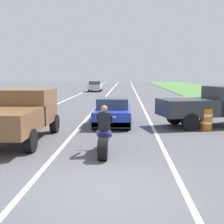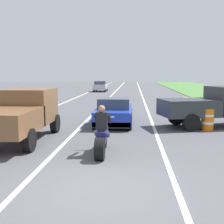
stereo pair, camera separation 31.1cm
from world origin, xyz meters
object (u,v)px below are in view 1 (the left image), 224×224
object	(u,v)px
construction_barrel_mid	(186,109)
construction_barrel_nearest	(206,119)
motorcycle_with_rider	(104,137)
pickup_truck_left_lane_brown	(21,113)
construction_barrel_far	(183,104)
distant_car_far_ahead	(95,86)
sports_car_blue	(113,112)
pickup_truck_right_shoulder_dark_grey	(213,104)

from	to	relation	value
construction_barrel_mid	construction_barrel_nearest	bearing A→B (deg)	-87.94
motorcycle_with_rider	construction_barrel_nearest	world-z (taller)	motorcycle_with_rider
pickup_truck_left_lane_brown	construction_barrel_far	xyz separation A→B (m)	(7.95, 9.19, -0.60)
construction_barrel_far	distant_car_far_ahead	world-z (taller)	distant_car_far_ahead
motorcycle_with_rider	pickup_truck_left_lane_brown	size ratio (longest dim) A/B	0.46
pickup_truck_left_lane_brown	construction_barrel_mid	size ratio (longest dim) A/B	4.80
sports_car_blue	pickup_truck_left_lane_brown	xyz separation A→B (m)	(-3.37, -4.06, 0.48)
sports_car_blue	pickup_truck_left_lane_brown	world-z (taller)	pickup_truck_left_lane_brown
construction_barrel_far	distant_car_far_ahead	xyz separation A→B (m)	(-8.35, 22.20, 0.27)
construction_barrel_nearest	sports_car_blue	bearing A→B (deg)	163.20
motorcycle_with_rider	pickup_truck_right_shoulder_dark_grey	bearing A→B (deg)	47.63
pickup_truck_right_shoulder_dark_grey	construction_barrel_far	bearing A→B (deg)	93.96
construction_barrel_far	pickup_truck_left_lane_brown	bearing A→B (deg)	-130.86
motorcycle_with_rider	pickup_truck_right_shoulder_dark_grey	world-z (taller)	pickup_truck_right_shoulder_dark_grey
construction_barrel_mid	construction_barrel_far	bearing A→B (deg)	83.49
sports_car_blue	pickup_truck_left_lane_brown	bearing A→B (deg)	-129.74
pickup_truck_left_lane_brown	construction_barrel_nearest	size ratio (longest dim) A/B	4.80
sports_car_blue	construction_barrel_mid	world-z (taller)	sports_car_blue
pickup_truck_left_lane_brown	pickup_truck_right_shoulder_dark_grey	xyz separation A→B (m)	(8.33, 3.66, 0.00)
pickup_truck_right_shoulder_dark_grey	distant_car_far_ahead	distance (m)	29.08
construction_barrel_mid	sports_car_blue	bearing A→B (deg)	-149.49
motorcycle_with_rider	construction_barrel_mid	size ratio (longest dim) A/B	2.21
motorcycle_with_rider	pickup_truck_right_shoulder_dark_grey	size ratio (longest dim) A/B	0.43
construction_barrel_far	distant_car_far_ahead	distance (m)	23.72
pickup_truck_left_lane_brown	construction_barrel_mid	world-z (taller)	pickup_truck_left_lane_brown
construction_barrel_far	sports_car_blue	bearing A→B (deg)	-131.73
motorcycle_with_rider	pickup_truck_right_shoulder_dark_grey	xyz separation A→B (m)	(4.98, 5.46, 0.51)
sports_car_blue	construction_barrel_nearest	distance (m)	4.62
pickup_truck_left_lane_brown	distant_car_far_ahead	world-z (taller)	pickup_truck_left_lane_brown
distant_car_far_ahead	pickup_truck_left_lane_brown	bearing A→B (deg)	-89.28
construction_barrel_nearest	construction_barrel_mid	xyz separation A→B (m)	(-0.14, 3.86, 0.00)
pickup_truck_right_shoulder_dark_grey	construction_barrel_nearest	distance (m)	1.24
sports_car_blue	distant_car_far_ahead	size ratio (longest dim) A/B	1.08
sports_car_blue	pickup_truck_right_shoulder_dark_grey	xyz separation A→B (m)	(4.96, -0.39, 0.48)
construction_barrel_mid	construction_barrel_far	distance (m)	2.63
construction_barrel_nearest	construction_barrel_mid	size ratio (longest dim) A/B	1.00
motorcycle_with_rider	pickup_truck_right_shoulder_dark_grey	distance (m)	7.41
construction_barrel_mid	construction_barrel_far	size ratio (longest dim) A/B	1.00
construction_barrel_nearest	construction_barrel_far	distance (m)	6.47
pickup_truck_right_shoulder_dark_grey	sports_car_blue	bearing A→B (deg)	175.46
pickup_truck_right_shoulder_dark_grey	construction_barrel_mid	bearing A→B (deg)	103.13
sports_car_blue	motorcycle_with_rider	bearing A→B (deg)	-90.20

